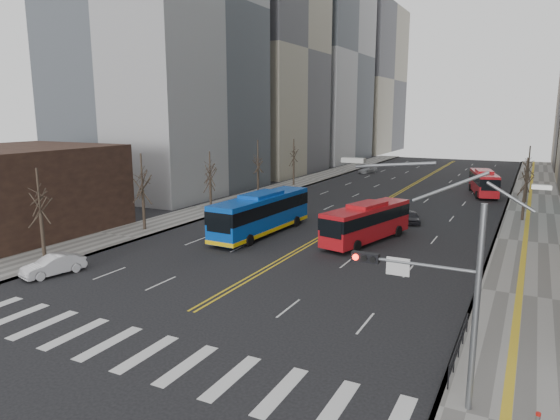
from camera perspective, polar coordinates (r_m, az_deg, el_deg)
name	(u,v)px	position (r m, az deg, el deg)	size (l,w,h in m)	color
ground	(127,348)	(25.84, -17.08, -14.88)	(220.00, 220.00, 0.00)	black
sidewalk_right	(538,213)	(62.37, 27.43, -0.34)	(7.00, 130.00, 0.15)	#66635F
sidewalk_left	(269,192)	(70.61, -1.26, 2.12)	(5.00, 130.00, 0.15)	#66635F
crosswalk	(127,348)	(25.84, -17.08, -14.87)	(26.70, 4.00, 0.01)	silver
centerline	(402,191)	(74.13, 13.82, 2.17)	(0.55, 100.00, 0.01)	gold
office_towers	(431,30)	(87.42, 16.86, 19.09)	(83.00, 134.00, 58.00)	gray
storefront	(4,192)	(51.68, -29.00, 1.81)	(14.00, 18.00, 8.00)	black
signal_mast	(437,284)	(19.62, 17.46, -8.02)	(5.37, 0.37, 9.39)	slate
pedestrian_railing	(459,344)	(24.74, 19.80, -14.16)	(0.06, 6.06, 1.02)	black
street_trees	(298,168)	(56.56, 2.03, 4.77)	(35.20, 47.20, 7.60)	#30271D
blue_bus	(262,212)	(46.12, -2.11, -0.26)	(3.48, 13.48, 3.86)	#0B46B3
red_bus_near	(367,220)	(43.93, 9.89, -1.14)	(5.08, 11.09, 3.44)	#B31319
red_bus_far	(484,181)	(73.48, 22.25, 3.08)	(4.89, 11.01, 3.41)	#B31319
car_white	(53,265)	(38.17, -24.48, -5.75)	(1.47, 4.23, 1.39)	silver
car_dark_mid	(412,217)	(52.59, 14.80, -0.78)	(1.44, 3.58, 1.22)	black
car_silver	(368,170)	(94.25, 10.00, 4.56)	(1.76, 4.33, 1.26)	#98999D
car_dark_far	(478,172)	(95.98, 21.68, 4.02)	(1.86, 4.03, 1.12)	black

